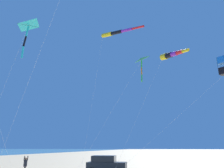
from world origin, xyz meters
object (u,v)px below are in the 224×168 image
at_px(kite_delta_white_trailing, 141,60).
at_px(kite_windsock_red_high_left, 171,55).
at_px(kite_windsock_yellow_midlevel, 116,33).
at_px(kite_delta_long_streamer_right, 28,25).
at_px(person_adult_flyer, 25,164).
at_px(parked_car, 106,164).
at_px(kite_box_checkered_midright, 223,66).

height_order(kite_delta_white_trailing, kite_windsock_red_high_left, kite_delta_white_trailing).
bearing_deg(kite_windsock_yellow_midlevel, kite_delta_white_trailing, 171.15).
xyz_separation_m(kite_windsock_yellow_midlevel, kite_windsock_red_high_left, (-6.37, 3.79, -5.41)).
distance_m(kite_delta_white_trailing, kite_windsock_red_high_left, 4.75).
bearing_deg(kite_windsock_red_high_left, kite_delta_white_trailing, -45.81).
bearing_deg(kite_delta_long_streamer_right, person_adult_flyer, -62.36).
relative_size(parked_car, kite_delta_long_streamer_right, 0.33).
xyz_separation_m(parked_car, kite_windsock_yellow_midlevel, (-1.32, 0.55, 15.90)).
bearing_deg(person_adult_flyer, kite_windsock_yellow_midlevel, -163.89).
height_order(person_adult_flyer, kite_delta_white_trailing, kite_delta_white_trailing).
relative_size(kite_box_checkered_midright, kite_delta_white_trailing, 0.94).
height_order(parked_car, kite_box_checkered_midright, kite_box_checkered_midright).
xyz_separation_m(parked_car, kite_windsock_red_high_left, (-7.69, 4.35, 10.48)).
bearing_deg(parked_car, person_adult_flyer, 22.08).
height_order(person_adult_flyer, kite_windsock_red_high_left, kite_windsock_red_high_left).
bearing_deg(kite_delta_white_trailing, kite_windsock_yellow_midlevel, -8.85).
xyz_separation_m(kite_box_checkered_midright, kite_windsock_red_high_left, (4.96, 1.77, 0.95)).
height_order(parked_car, person_adult_flyer, person_adult_flyer).
relative_size(kite_windsock_yellow_midlevel, kite_delta_white_trailing, 1.34).
distance_m(kite_delta_long_streamer_right, kite_windsock_red_high_left, 13.46).
relative_size(kite_windsock_yellow_midlevel, kite_delta_long_streamer_right, 1.31).
bearing_deg(kite_windsock_red_high_left, kite_windsock_yellow_midlevel, -30.78).
bearing_deg(kite_windsock_yellow_midlevel, kite_delta_long_streamer_right, 60.24).
bearing_deg(kite_delta_long_streamer_right, parked_car, -112.47).
distance_m(person_adult_flyer, kite_delta_white_trailing, 17.15).
distance_m(parked_car, kite_windsock_red_high_left, 13.71).
bearing_deg(parked_car, kite_box_checkered_midright, 168.46).
bearing_deg(parked_car, kite_delta_long_streamer_right, 67.53).
bearing_deg(person_adult_flyer, kite_delta_white_trailing, -170.01).
distance_m(parked_car, kite_windsock_yellow_midlevel, 15.96).
height_order(parked_car, kite_windsock_red_high_left, kite_windsock_red_high_left).
bearing_deg(kite_windsock_yellow_midlevel, kite_box_checkered_midright, 169.85).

